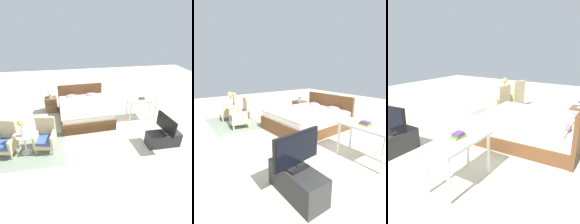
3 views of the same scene
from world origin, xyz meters
The scene contains 13 objects.
ground_plane centered at (0.00, 0.00, 0.00)m, with size 16.00×16.00×0.00m, color beige.
floor_rug centered at (-1.94, -0.72, 0.00)m, with size 2.10×1.50×0.01m.
bed centered at (-0.13, 0.94, 0.30)m, with size 1.90×2.22×0.96m.
armchair_by_window_left centered at (-2.45, -0.66, 0.38)m, with size 0.65×0.65×0.92m.
armchair_by_window_right centered at (-1.41, -0.66, 0.38)m, with size 0.62×0.62×0.92m.
side_table centered at (-1.94, -0.78, 0.37)m, with size 0.40×0.40×0.58m.
flower_vase centered at (-1.94, -0.78, 0.88)m, with size 0.17×0.17×0.48m.
nightstand centered at (-1.37, 1.62, 0.30)m, with size 0.44×0.41×0.59m.
table_lamp centered at (-1.37, 1.62, 0.81)m, with size 0.22×0.22×0.33m.
tv_stand centered at (1.95, -1.10, 0.21)m, with size 0.96×0.40×0.42m.
tv_flatscreen centered at (1.96, -1.10, 0.71)m, with size 0.23×0.81×0.55m.
vanity_desk centered at (1.96, 0.60, 0.62)m, with size 1.04×0.52×0.73m.
book_stack centered at (1.94, 0.57, 0.77)m, with size 0.23×0.16×0.09m.
Camera 1 is at (-0.68, -4.83, 3.35)m, focal length 28.00 mm.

